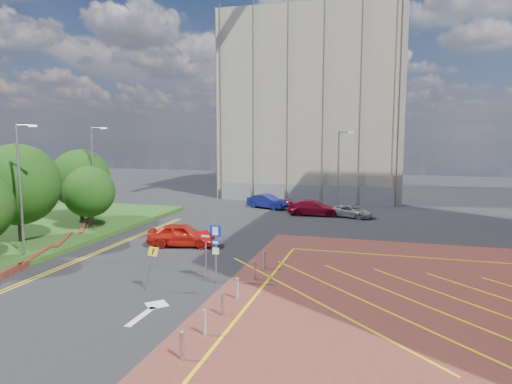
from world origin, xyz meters
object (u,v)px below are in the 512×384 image
at_px(car_red_left, 182,235).
at_px(car_blue_back, 267,201).
at_px(tree_d, 80,179).
at_px(lamp_left_near, 21,184).
at_px(tree_c, 89,192).
at_px(tree_b, 18,185).
at_px(lamp_back, 339,166).
at_px(car_red_back, 314,208).
at_px(car_silver_back, 350,211).
at_px(sign_cluster, 212,246).
at_px(warning_sign, 151,263).
at_px(lamp_left_far, 94,171).

bearing_deg(car_red_left, car_blue_back, -16.54).
height_order(tree_d, lamp_left_near, lamp_left_near).
bearing_deg(tree_c, lamp_left_near, -82.31).
bearing_deg(tree_b, lamp_back, 49.59).
bearing_deg(car_blue_back, car_red_left, -165.87).
height_order(lamp_back, car_blue_back, lamp_back).
bearing_deg(car_red_back, car_silver_back, -95.04).
bearing_deg(car_blue_back, sign_cluster, -152.84).
relative_size(tree_c, car_blue_back, 1.12).
bearing_deg(car_blue_back, tree_c, 164.36).
relative_size(sign_cluster, car_red_left, 0.69).
distance_m(tree_c, warning_sign, 15.93).
relative_size(tree_c, lamp_left_near, 0.61).
relative_size(tree_d, warning_sign, 2.70).
height_order(lamp_back, warning_sign, lamp_back).
relative_size(lamp_left_near, lamp_left_far, 1.00).
relative_size(tree_b, tree_d, 1.11).
bearing_deg(lamp_left_far, tree_c, -65.29).
bearing_deg(warning_sign, car_red_left, 105.56).
xyz_separation_m(tree_d, car_red_left, (11.94, -5.28, -3.08)).
height_order(lamp_left_far, car_red_back, lamp_left_far).
distance_m(lamp_left_far, car_red_back, 20.02).
relative_size(car_red_left, car_silver_back, 1.15).
relative_size(lamp_left_near, car_blue_back, 1.83).
relative_size(tree_d, lamp_back, 0.76).
xyz_separation_m(lamp_left_far, car_blue_back, (11.50, 13.01, -3.94)).
bearing_deg(car_red_left, warning_sign, -175.58).
distance_m(lamp_left_near, car_red_back, 25.34).
height_order(tree_b, warning_sign, tree_b).
distance_m(tree_b, lamp_back, 30.21).
relative_size(lamp_left_far, sign_cluster, 2.50).
bearing_deg(car_silver_back, warning_sign, 178.73).
bearing_deg(tree_d, car_red_back, 26.08).
xyz_separation_m(tree_d, sign_cluster, (16.80, -12.02, -1.92)).
xyz_separation_m(tree_d, car_silver_back, (22.29, 9.12, -3.31)).
bearing_deg(car_silver_back, tree_c, 139.75).
bearing_deg(lamp_left_near, car_red_left, 36.04).
bearing_deg(sign_cluster, lamp_back, 82.03).
relative_size(sign_cluster, car_red_back, 0.64).
distance_m(warning_sign, car_silver_back, 24.46).
distance_m(lamp_left_near, lamp_left_far, 10.20).
distance_m(tree_c, lamp_back, 25.19).
height_order(sign_cluster, car_red_back, sign_cluster).
bearing_deg(car_red_left, car_silver_back, -46.83).
xyz_separation_m(tree_b, lamp_left_far, (1.08, 7.00, 0.42)).
bearing_deg(warning_sign, car_red_back, 79.13).
bearing_deg(lamp_back, car_red_left, -113.07).
height_order(tree_d, car_silver_back, tree_d).
height_order(warning_sign, car_silver_back, warning_sign).
distance_m(lamp_left_far, sign_cluster, 18.58).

